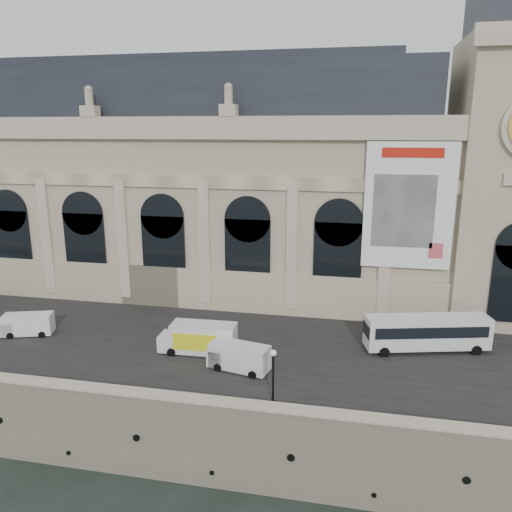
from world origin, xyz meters
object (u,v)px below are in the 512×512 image
Objects in this scene: box_truck at (199,338)px; lamp_right at (273,379)px; bus_right at (427,332)px; van_c at (236,357)px; van_b at (25,325)px.

box_truck is 11.55m from lamp_right.
box_truck is (-21.12, -4.81, -0.46)m from bus_right.
box_truck is 1.58× the size of lamp_right.
bus_right is 2.09× the size of van_c.
van_c is 4.94m from box_truck.
bus_right is 1.62× the size of box_truck.
lamp_right reaches higher than van_b.
bus_right is at bearing 44.95° from lamp_right.
box_truck is (-4.21, 2.57, 0.25)m from van_c.
lamp_right is at bearing -135.05° from bus_right.
van_b is 28.61m from lamp_right.
van_b is 1.15× the size of lamp_right.
bus_right reaches higher than van_b.
lamp_right is (-12.73, -12.70, 0.39)m from bus_right.
lamp_right is (8.40, -7.89, 0.85)m from box_truck.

